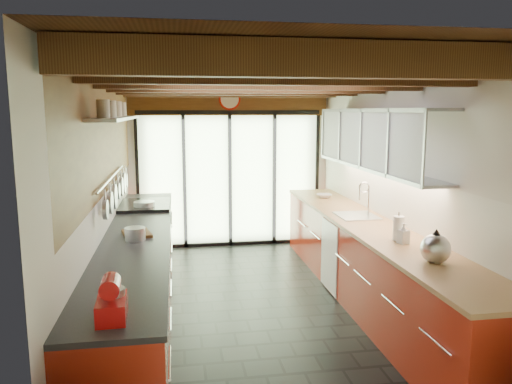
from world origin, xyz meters
TOP-DOWN VIEW (x-y plane):
  - ground at (0.00, 0.00)m, footprint 5.50×5.50m
  - room_shell at (0.00, 0.00)m, footprint 5.50×5.50m
  - ceiling_beams at (-0.00, 0.38)m, footprint 3.14×5.06m
  - glass_door at (0.00, 2.69)m, footprint 2.95×0.10m
  - left_counter at (-1.28, 0.00)m, footprint 0.68×5.00m
  - range_stove at (-1.28, 1.45)m, footprint 0.66×0.90m
  - right_counter at (1.27, 0.00)m, footprint 0.68×5.00m
  - sink_assembly at (1.29, 0.40)m, footprint 0.45×0.52m
  - upper_cabinets_right at (1.43, 0.30)m, footprint 0.34×3.00m
  - left_wall_fixtures at (-1.47, 0.29)m, footprint 0.28×2.60m
  - stand_mixer at (-1.27, -2.19)m, footprint 0.19×0.31m
  - pot_large at (-1.27, -0.31)m, footprint 0.23×0.23m
  - pot_small at (-1.27, 1.26)m, footprint 0.28×0.28m
  - cutting_board at (-1.27, -0.10)m, footprint 0.34×0.41m
  - kettle at (1.27, -1.45)m, footprint 0.27×0.32m
  - paper_towel at (1.27, -0.74)m, footprint 0.14×0.14m
  - soap_bottle at (1.27, -0.85)m, footprint 0.11×0.11m
  - bowl at (1.27, 1.72)m, footprint 0.26×0.26m

SIDE VIEW (x-z plane):
  - ground at x=0.00m, z-range 0.00..0.00m
  - right_counter at x=1.27m, z-range 0.00..0.92m
  - left_counter at x=-1.28m, z-range 0.00..0.92m
  - range_stove at x=-1.28m, z-range -0.01..0.96m
  - cutting_board at x=-1.27m, z-range 0.92..0.95m
  - bowl at x=1.27m, z-range 0.92..0.97m
  - sink_assembly at x=1.29m, z-range 0.75..1.17m
  - pot_small at x=-1.27m, z-range 0.92..1.02m
  - pot_large at x=-1.27m, z-range 0.92..1.05m
  - soap_bottle at x=1.27m, z-range 0.92..1.12m
  - stand_mixer at x=-1.27m, z-range 0.89..1.17m
  - paper_towel at x=1.27m, z-range 0.90..1.18m
  - kettle at x=1.27m, z-range 0.90..1.20m
  - room_shell at x=0.00m, z-range -1.10..4.40m
  - glass_door at x=0.00m, z-range 0.21..3.11m
  - left_wall_fixtures at x=-1.47m, z-range 1.31..2.26m
  - upper_cabinets_right at x=1.43m, z-range 0.35..3.35m
  - ceiling_beams at x=0.00m, z-range 0.01..4.91m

